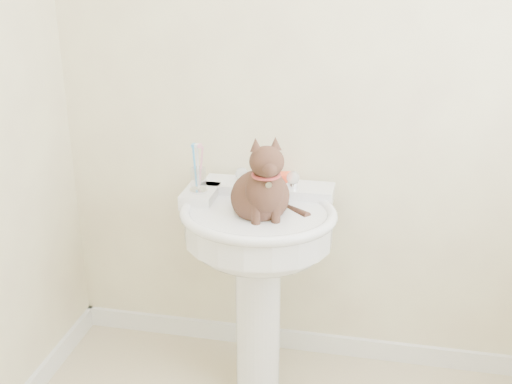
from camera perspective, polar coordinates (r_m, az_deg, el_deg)
The scene contains 7 objects.
wall_back at distance 2.48m, azimuth 6.62°, elevation 10.48°, with size 2.20×0.00×2.50m, color #F2EDB9, non-canonical shape.
baseboard_back at distance 2.95m, azimuth 5.57°, elevation -13.19°, with size 2.20×0.02×0.09m, color white.
pedestal_sink at distance 2.42m, azimuth 0.16°, elevation -4.73°, with size 0.60×0.59×0.82m.
faucet at distance 2.47m, azimuth 0.91°, elevation 1.28°, with size 0.28×0.12×0.14m.
soap_bar at distance 2.55m, azimuth 2.19°, elevation 1.32°, with size 0.09×0.06×0.03m, color red.
toothbrush_cup at distance 2.44m, azimuth -5.15°, elevation 1.14°, with size 0.07×0.07×0.19m.
cat at distance 2.31m, azimuth 0.46°, elevation 0.04°, with size 0.24×0.30×0.43m.
Camera 1 is at (0.21, -1.32, 1.73)m, focal length 45.00 mm.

